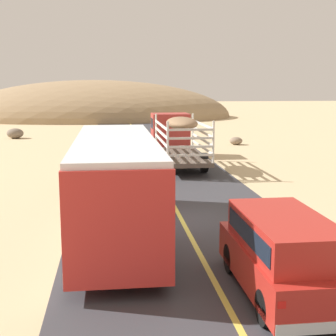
% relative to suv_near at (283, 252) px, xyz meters
% --- Properties ---
extents(ground_plane, '(240.00, 240.00, 0.00)m').
position_rel_suv_near_xyz_m(ground_plane, '(-1.39, 6.58, -1.09)').
color(ground_plane, '#CCB284').
extents(road_surface, '(8.00, 120.00, 0.02)m').
position_rel_suv_near_xyz_m(road_surface, '(-1.39, 6.58, -1.08)').
color(road_surface, '#38383D').
rests_on(road_surface, ground).
extents(road_centre_line, '(0.16, 117.60, 0.00)m').
position_rel_suv_near_xyz_m(road_centre_line, '(-1.39, 6.58, -1.06)').
color(road_centre_line, '#D8CC4C').
rests_on(road_centre_line, road_surface).
extents(suv_near, '(1.90, 4.62, 1.93)m').
position_rel_suv_near_xyz_m(suv_near, '(0.00, 0.00, 0.00)').
color(suv_near, '#B2261E').
rests_on(suv_near, road_surface).
extents(livestock_truck, '(2.53, 9.70, 3.02)m').
position_rel_suv_near_xyz_m(livestock_truck, '(0.19, 20.45, 0.70)').
color(livestock_truck, '#B2332D').
rests_on(livestock_truck, road_surface).
extents(bus, '(2.54, 10.00, 3.21)m').
position_rel_suv_near_xyz_m(bus, '(-3.77, 4.99, 0.66)').
color(bus, red).
rests_on(bus, road_surface).
extents(boulder_near_shoulder, '(1.49, 1.37, 0.93)m').
position_rel_suv_near_xyz_m(boulder_near_shoulder, '(-12.55, 34.96, -0.62)').
color(boulder_near_shoulder, '#756656').
rests_on(boulder_near_shoulder, ground).
extents(boulder_mid_field, '(1.06, 0.96, 0.63)m').
position_rel_suv_near_xyz_m(boulder_mid_field, '(6.31, 28.01, -0.77)').
color(boulder_mid_field, '#84705B').
rests_on(boulder_mid_field, ground).
extents(distant_hill, '(40.48, 25.33, 11.00)m').
position_rel_suv_near_xyz_m(distant_hill, '(-6.17, 61.90, -1.09)').
color(distant_hill, '#997C5A').
rests_on(distant_hill, ground).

